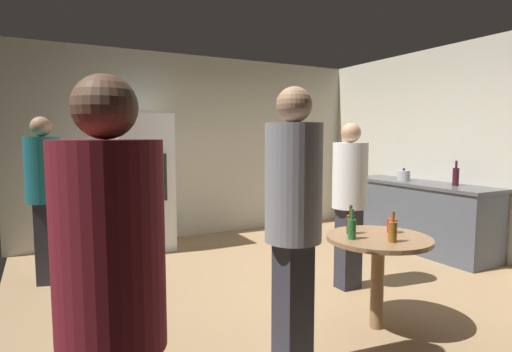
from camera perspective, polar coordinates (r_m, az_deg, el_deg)
ground_plane at (r=4.21m, az=5.69°, el=-16.17°), size 5.20×5.20×0.10m
wall_back at (r=6.27m, az=-7.62°, el=4.09°), size 5.32×0.06×2.70m
wall_side_right at (r=5.80m, az=28.06°, el=3.37°), size 0.06×5.20×2.70m
refrigerator at (r=5.61m, az=-15.51°, el=-0.85°), size 0.70×0.68×1.80m
kitchen_counter at (r=5.91m, az=21.81°, el=-5.12°), size 0.64×2.05×0.90m
kettle at (r=5.96m, az=19.97°, el=0.08°), size 0.24×0.17×0.18m
wine_bottle_on_counter at (r=5.60m, az=26.15°, el=-0.02°), size 0.08×0.08×0.31m
foreground_table at (r=3.35m, az=16.72°, el=-9.83°), size 0.80×0.80×0.73m
beer_bottle_amber at (r=3.17m, az=18.56°, el=-7.27°), size 0.06×0.06×0.23m
beer_bottle_brown at (r=3.34m, az=13.07°, el=-6.49°), size 0.06×0.06×0.23m
beer_bottle_green at (r=3.18m, az=13.27°, el=-7.11°), size 0.06×0.06×0.23m
plastic_cup_red at (r=3.48m, az=18.50°, el=-6.63°), size 0.08×0.08×0.11m
person_in_maroon_shirt at (r=1.42m, az=-19.54°, el=-15.97°), size 0.45×0.45×1.70m
person_in_white_shirt at (r=4.10m, az=12.95°, el=-2.30°), size 0.35×0.35×1.64m
person_in_teal_shirt at (r=4.65m, az=-27.53°, el=-1.35°), size 0.42×0.42×1.70m
person_in_gray_shirt at (r=2.44m, az=5.23°, el=-5.12°), size 0.35×0.35×1.79m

